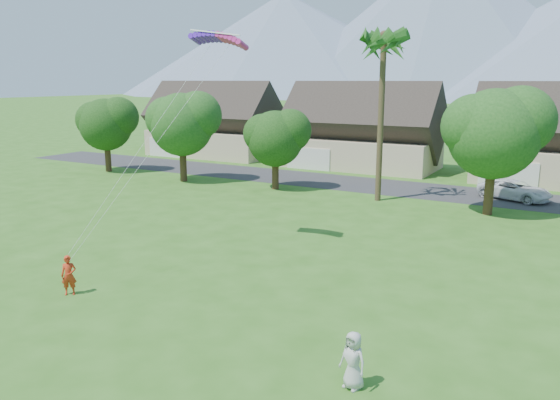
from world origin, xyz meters
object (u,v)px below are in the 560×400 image
Objects in this scene: parked_car at (515,190)px; parafoil_kite at (219,37)px; kite_flyer at (69,275)px; watcher at (353,360)px.

parked_car is 26.41m from parafoil_kite.
kite_flyer is 13.56m from parafoil_kite.
kite_flyer is 32.90m from parked_car.
kite_flyer is 0.57× the size of parafoil_kite.
parafoil_kite reaches higher than watcher.
watcher is 18.01m from parafoil_kite.
parafoil_kite is at bearing 168.97° from parked_car.
kite_flyer is at bearing 173.89° from parked_car.
watcher is 0.58× the size of parafoil_kite.
parked_car is (0.77, 30.52, -0.15)m from watcher.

